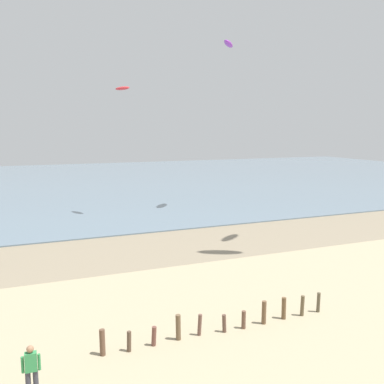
{
  "coord_description": "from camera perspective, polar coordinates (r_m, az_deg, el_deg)",
  "views": [
    {
      "loc": [
        -5.04,
        -5.11,
        8.24
      ],
      "look_at": [
        1.98,
        11.99,
        5.48
      ],
      "focal_mm": 39.73,
      "sensor_mm": 36.0,
      "label": 1
    }
  ],
  "objects": [
    {
      "name": "wet_sand_strip",
      "position": [
        29.15,
        -11.56,
        -8.1
      ],
      "size": [
        120.0,
        8.48,
        0.01
      ],
      "primitive_type": "cube",
      "color": "gray",
      "rests_on": "ground"
    },
    {
      "name": "groyne_mid",
      "position": [
        18.12,
        3.71,
        -16.96
      ],
      "size": [
        9.93,
        0.34,
        1.04
      ],
      "color": "brown",
      "rests_on": "ground"
    },
    {
      "name": "sea",
      "position": [
        67.44,
        -17.87,
        1.11
      ],
      "size": [
        160.0,
        70.0,
        0.1
      ],
      "primitive_type": "cube",
      "color": "slate",
      "rests_on": "ground"
    },
    {
      "name": "person_nearest_camera",
      "position": [
        14.95,
        -20.76,
        -21.42
      ],
      "size": [
        0.57,
        0.23,
        1.71
      ],
      "color": "#383842",
      "rests_on": "ground"
    },
    {
      "name": "kite_aloft_4",
      "position": [
        40.35,
        -9.33,
        13.57
      ],
      "size": [
        1.39,
        2.05,
        0.39
      ],
      "primitive_type": "ellipsoid",
      "rotation": [
        -0.13,
        0.0,
        1.99
      ],
      "color": "red"
    },
    {
      "name": "kite_aloft_0",
      "position": [
        43.88,
        4.91,
        19.22
      ],
      "size": [
        2.31,
        2.83,
        0.8
      ],
      "primitive_type": "ellipsoid",
      "rotation": [
        -0.48,
        0.0,
        4.14
      ],
      "color": "purple"
    }
  ]
}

